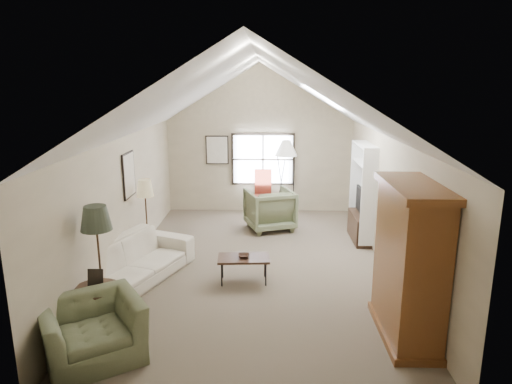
{
  "coord_description": "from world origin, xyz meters",
  "views": [
    {
      "loc": [
        0.22,
        -8.31,
        3.52
      ],
      "look_at": [
        0.0,
        0.4,
        1.4
      ],
      "focal_mm": 32.0,
      "sensor_mm": 36.0,
      "label": 1
    }
  ],
  "objects_px": {
    "armoire": "(409,262)",
    "sofa": "(131,263)",
    "armchair_near": "(92,331)",
    "armchair_far": "(270,209)",
    "side_chair": "(263,192)",
    "coffee_table": "(244,269)",
    "side_table": "(98,309)"
  },
  "relations": [
    {
      "from": "side_chair",
      "to": "side_table",
      "type": "bearing_deg",
      "value": -111.56
    },
    {
      "from": "armoire",
      "to": "armchair_far",
      "type": "height_order",
      "value": "armoire"
    },
    {
      "from": "sofa",
      "to": "armchair_far",
      "type": "bearing_deg",
      "value": -16.4
    },
    {
      "from": "side_table",
      "to": "armoire",
      "type": "bearing_deg",
      "value": 0.03
    },
    {
      "from": "armoire",
      "to": "armchair_far",
      "type": "relative_size",
      "value": 2.03
    },
    {
      "from": "armoire",
      "to": "armchair_near",
      "type": "height_order",
      "value": "armoire"
    },
    {
      "from": "armoire",
      "to": "sofa",
      "type": "distance_m",
      "value": 4.72
    },
    {
      "from": "armchair_far",
      "to": "coffee_table",
      "type": "distance_m",
      "value": 3.09
    },
    {
      "from": "side_chair",
      "to": "armchair_near",
      "type": "bearing_deg",
      "value": -108.33
    },
    {
      "from": "sofa",
      "to": "side_chair",
      "type": "relative_size",
      "value": 2.25
    },
    {
      "from": "armoire",
      "to": "coffee_table",
      "type": "relative_size",
      "value": 2.4
    },
    {
      "from": "armchair_near",
      "to": "armchair_far",
      "type": "height_order",
      "value": "armchair_far"
    },
    {
      "from": "armchair_near",
      "to": "sofa",
      "type": "bearing_deg",
      "value": 61.33
    },
    {
      "from": "coffee_table",
      "to": "side_table",
      "type": "distance_m",
      "value": 2.64
    },
    {
      "from": "side_table",
      "to": "side_chair",
      "type": "xyz_separation_m",
      "value": [
        2.31,
        6.1,
        0.26
      ]
    },
    {
      "from": "sofa",
      "to": "armchair_far",
      "type": "height_order",
      "value": "armchair_far"
    },
    {
      "from": "armchair_far",
      "to": "side_table",
      "type": "relative_size",
      "value": 1.63
    },
    {
      "from": "armoire",
      "to": "armchair_far",
      "type": "xyz_separation_m",
      "value": [
        -1.9,
        4.75,
        -0.61
      ]
    },
    {
      "from": "armchair_near",
      "to": "coffee_table",
      "type": "distance_m",
      "value": 3.02
    },
    {
      "from": "coffee_table",
      "to": "side_chair",
      "type": "relative_size",
      "value": 0.77
    },
    {
      "from": "sofa",
      "to": "armchair_near",
      "type": "xyz_separation_m",
      "value": [
        0.17,
        -2.28,
        0.01
      ]
    },
    {
      "from": "armoire",
      "to": "coffee_table",
      "type": "height_order",
      "value": "armoire"
    },
    {
      "from": "armchair_near",
      "to": "armoire",
      "type": "bearing_deg",
      "value": -23.72
    },
    {
      "from": "armchair_far",
      "to": "side_chair",
      "type": "relative_size",
      "value": 0.92
    },
    {
      "from": "armchair_near",
      "to": "side_chair",
      "type": "distance_m",
      "value": 7.12
    },
    {
      "from": "coffee_table",
      "to": "side_chair",
      "type": "bearing_deg",
      "value": 86.1
    },
    {
      "from": "armchair_far",
      "to": "side_table",
      "type": "height_order",
      "value": "armchair_far"
    },
    {
      "from": "sofa",
      "to": "armchair_far",
      "type": "xyz_separation_m",
      "value": [
        2.48,
        3.15,
        0.11
      ]
    },
    {
      "from": "armoire",
      "to": "side_chair",
      "type": "xyz_separation_m",
      "value": [
        -2.07,
        6.1,
        -0.51
      ]
    },
    {
      "from": "armoire",
      "to": "sofa",
      "type": "xyz_separation_m",
      "value": [
        -4.38,
        1.6,
        -0.71
      ]
    },
    {
      "from": "armchair_near",
      "to": "side_chair",
      "type": "xyz_separation_m",
      "value": [
        2.14,
        6.78,
        0.2
      ]
    },
    {
      "from": "sofa",
      "to": "armchair_near",
      "type": "relative_size",
      "value": 2.18
    }
  ]
}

